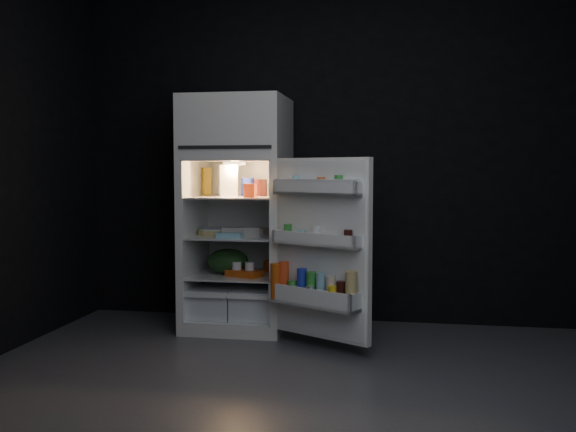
% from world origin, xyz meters
% --- Properties ---
extents(floor, '(4.00, 3.40, 0.00)m').
position_xyz_m(floor, '(0.00, 0.00, 0.00)').
color(floor, '#4D4D52').
rests_on(floor, ground).
extents(wall_back, '(4.00, 0.00, 2.70)m').
position_xyz_m(wall_back, '(0.00, 1.70, 1.35)').
color(wall_back, black).
rests_on(wall_back, ground).
extents(wall_front, '(4.00, 0.00, 2.70)m').
position_xyz_m(wall_front, '(0.00, -1.70, 1.35)').
color(wall_front, black).
rests_on(wall_front, ground).
extents(refrigerator, '(0.76, 0.71, 1.78)m').
position_xyz_m(refrigerator, '(-0.64, 1.32, 0.96)').
color(refrigerator, white).
rests_on(refrigerator, ground).
extents(fridge_door, '(0.72, 0.52, 1.22)m').
position_xyz_m(fridge_door, '(0.07, 0.76, 0.68)').
color(fridge_door, white).
rests_on(fridge_door, ground).
extents(milk_jug, '(0.17, 0.17, 0.24)m').
position_xyz_m(milk_jug, '(-0.70, 1.28, 1.15)').
color(milk_jug, white).
rests_on(milk_jug, refrigerator).
extents(mayo_jar, '(0.13, 0.13, 0.14)m').
position_xyz_m(mayo_jar, '(-0.57, 1.38, 1.10)').
color(mayo_jar, '#2030AE').
rests_on(mayo_jar, refrigerator).
extents(jam_jar, '(0.12, 0.12, 0.13)m').
position_xyz_m(jam_jar, '(-0.46, 1.33, 1.09)').
color(jam_jar, black).
rests_on(jam_jar, refrigerator).
extents(amber_bottle, '(0.09, 0.09, 0.22)m').
position_xyz_m(amber_bottle, '(-0.91, 1.41, 1.14)').
color(amber_bottle, '#AC871B').
rests_on(amber_bottle, refrigerator).
extents(small_carton, '(0.09, 0.07, 0.10)m').
position_xyz_m(small_carton, '(-0.49, 1.11, 1.08)').
color(small_carton, '#E4451A').
rests_on(small_carton, refrigerator).
extents(egg_carton, '(0.30, 0.18, 0.07)m').
position_xyz_m(egg_carton, '(-0.58, 1.19, 0.76)').
color(egg_carton, '#9B968C').
rests_on(egg_carton, refrigerator).
extents(pie, '(0.41, 0.41, 0.04)m').
position_xyz_m(pie, '(-0.79, 1.31, 0.75)').
color(pie, tan).
rests_on(pie, refrigerator).
extents(flat_package, '(0.19, 0.10, 0.04)m').
position_xyz_m(flat_package, '(-0.63, 1.07, 0.75)').
color(flat_package, '#81B6C8').
rests_on(flat_package, refrigerator).
extents(wrapped_pkg, '(0.16, 0.14, 0.05)m').
position_xyz_m(wrapped_pkg, '(-0.49, 1.40, 0.75)').
color(wrapped_pkg, beige).
rests_on(wrapped_pkg, refrigerator).
extents(produce_bag, '(0.38, 0.35, 0.20)m').
position_xyz_m(produce_bag, '(-0.70, 1.26, 0.52)').
color(produce_bag, '#193815').
rests_on(produce_bag, refrigerator).
extents(yogurt_tray, '(0.30, 0.23, 0.05)m').
position_xyz_m(yogurt_tray, '(-0.55, 1.17, 0.45)').
color(yogurt_tray, '#C34B10').
rests_on(yogurt_tray, refrigerator).
extents(small_can_red, '(0.07, 0.07, 0.09)m').
position_xyz_m(small_can_red, '(-0.42, 1.41, 0.47)').
color(small_can_red, '#C34B10').
rests_on(small_can_red, refrigerator).
extents(small_can_silver, '(0.08, 0.08, 0.09)m').
position_xyz_m(small_can_silver, '(-0.38, 1.43, 0.47)').
color(small_can_silver, white).
rests_on(small_can_silver, refrigerator).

